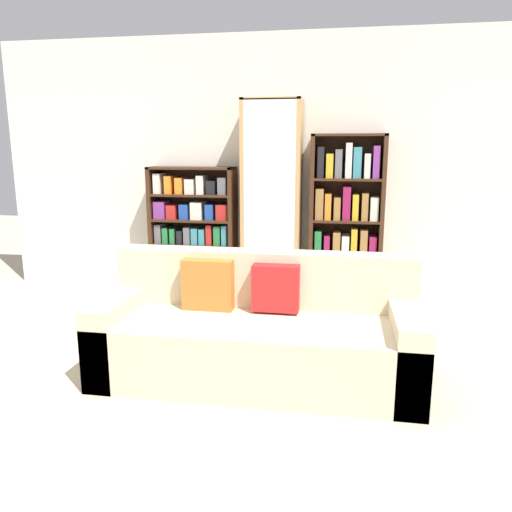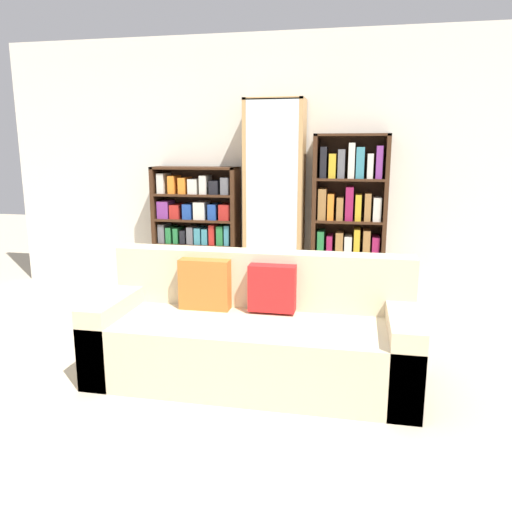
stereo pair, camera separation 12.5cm
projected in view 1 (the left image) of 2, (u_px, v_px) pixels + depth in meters
ground_plane at (215, 414)px, 2.98m from camera, size 16.00×16.00×0.00m
wall_back at (275, 169)px, 5.25m from camera, size 6.05×0.06×2.70m
couch at (257, 335)px, 3.43m from camera, size 2.16×0.83×0.84m
bookshelf_left at (193, 234)px, 5.33m from camera, size 0.90×0.32×1.37m
display_cabinet at (272, 203)px, 5.10m from camera, size 0.59×0.36×2.04m
bookshelf_right at (346, 224)px, 5.04m from camera, size 0.73×0.32×1.70m
wine_bottle at (311, 317)px, 4.25m from camera, size 0.08×0.08×0.36m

